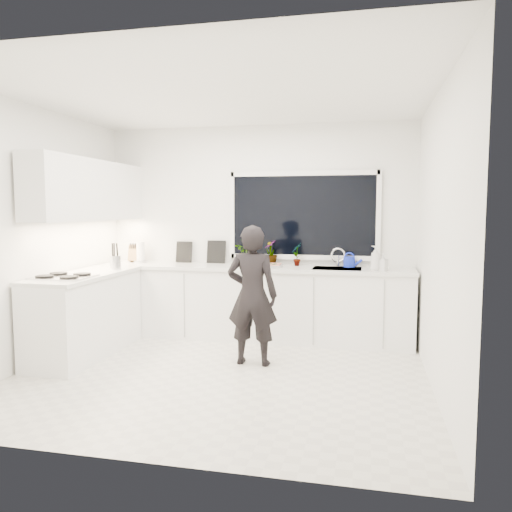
# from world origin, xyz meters

# --- Properties ---
(floor) EXTENTS (4.00, 3.50, 0.02)m
(floor) POSITION_xyz_m (0.00, 0.00, -0.01)
(floor) COLOR beige
(floor) RESTS_ON ground
(wall_back) EXTENTS (4.00, 0.02, 2.70)m
(wall_back) POSITION_xyz_m (0.00, 1.76, 1.35)
(wall_back) COLOR white
(wall_back) RESTS_ON ground
(wall_left) EXTENTS (0.02, 3.50, 2.70)m
(wall_left) POSITION_xyz_m (-2.01, 0.00, 1.35)
(wall_left) COLOR white
(wall_left) RESTS_ON ground
(wall_right) EXTENTS (0.02, 3.50, 2.70)m
(wall_right) POSITION_xyz_m (2.01, 0.00, 1.35)
(wall_right) COLOR white
(wall_right) RESTS_ON ground
(ceiling) EXTENTS (4.00, 3.50, 0.02)m
(ceiling) POSITION_xyz_m (0.00, 0.00, 2.71)
(ceiling) COLOR white
(ceiling) RESTS_ON wall_back
(window) EXTENTS (1.80, 0.02, 1.00)m
(window) POSITION_xyz_m (0.60, 1.73, 1.55)
(window) COLOR black
(window) RESTS_ON wall_back
(base_cabinets_back) EXTENTS (3.92, 0.58, 0.88)m
(base_cabinets_back) POSITION_xyz_m (0.00, 1.45, 0.44)
(base_cabinets_back) COLOR white
(base_cabinets_back) RESTS_ON floor
(base_cabinets_left) EXTENTS (0.58, 1.60, 0.88)m
(base_cabinets_left) POSITION_xyz_m (-1.67, 0.35, 0.44)
(base_cabinets_left) COLOR white
(base_cabinets_left) RESTS_ON floor
(countertop_back) EXTENTS (3.94, 0.62, 0.04)m
(countertop_back) POSITION_xyz_m (0.00, 1.44, 0.90)
(countertop_back) COLOR silver
(countertop_back) RESTS_ON base_cabinets_back
(countertop_left) EXTENTS (0.62, 1.60, 0.04)m
(countertop_left) POSITION_xyz_m (-1.67, 0.35, 0.90)
(countertop_left) COLOR silver
(countertop_left) RESTS_ON base_cabinets_left
(upper_cabinets) EXTENTS (0.34, 2.10, 0.70)m
(upper_cabinets) POSITION_xyz_m (-1.79, 0.70, 1.85)
(upper_cabinets) COLOR white
(upper_cabinets) RESTS_ON wall_left
(sink) EXTENTS (0.58, 0.42, 0.14)m
(sink) POSITION_xyz_m (1.05, 1.45, 0.87)
(sink) COLOR silver
(sink) RESTS_ON countertop_back
(faucet) EXTENTS (0.03, 0.03, 0.22)m
(faucet) POSITION_xyz_m (1.05, 1.65, 1.03)
(faucet) COLOR silver
(faucet) RESTS_ON countertop_back
(stovetop) EXTENTS (0.56, 0.48, 0.03)m
(stovetop) POSITION_xyz_m (-1.69, -0.00, 0.94)
(stovetop) COLOR black
(stovetop) RESTS_ON countertop_left
(person) EXTENTS (0.54, 0.35, 1.47)m
(person) POSITION_xyz_m (0.23, 0.42, 0.73)
(person) COLOR black
(person) RESTS_ON floor
(pizza_tray) EXTENTS (0.43, 0.33, 0.03)m
(pizza_tray) POSITION_xyz_m (0.17, 1.42, 0.94)
(pizza_tray) COLOR silver
(pizza_tray) RESTS_ON countertop_back
(pizza) EXTENTS (0.39, 0.29, 0.01)m
(pizza) POSITION_xyz_m (0.17, 1.42, 0.95)
(pizza) COLOR red
(pizza) RESTS_ON pizza_tray
(watering_can) EXTENTS (0.18, 0.18, 0.13)m
(watering_can) POSITION_xyz_m (1.19, 1.61, 0.98)
(watering_can) COLOR #152BCC
(watering_can) RESTS_ON countertop_back
(paper_towel_roll) EXTENTS (0.11, 0.11, 0.26)m
(paper_towel_roll) POSITION_xyz_m (-1.56, 1.55, 1.05)
(paper_towel_roll) COLOR white
(paper_towel_roll) RESTS_ON countertop_back
(knife_block) EXTENTS (0.14, 0.11, 0.22)m
(knife_block) POSITION_xyz_m (-1.67, 1.59, 1.03)
(knife_block) COLOR #A4794C
(knife_block) RESTS_ON countertop_back
(utensil_crock) EXTENTS (0.17, 0.17, 0.16)m
(utensil_crock) POSITION_xyz_m (-1.53, 0.80, 1.00)
(utensil_crock) COLOR silver
(utensil_crock) RESTS_ON countertop_left
(picture_frame_large) EXTENTS (0.22, 0.02, 0.28)m
(picture_frame_large) POSITION_xyz_m (-0.99, 1.69, 1.06)
(picture_frame_large) COLOR black
(picture_frame_large) RESTS_ON countertop_back
(picture_frame_small) EXTENTS (0.25, 0.02, 0.30)m
(picture_frame_small) POSITION_xyz_m (-0.54, 1.69, 1.07)
(picture_frame_small) COLOR black
(picture_frame_small) RESTS_ON countertop_back
(herb_plants) EXTENTS (0.89, 0.32, 0.33)m
(herb_plants) POSITION_xyz_m (0.05, 1.61, 1.08)
(herb_plants) COLOR #26662D
(herb_plants) RESTS_ON countertop_back
(soap_bottles) EXTENTS (0.23, 0.15, 0.29)m
(soap_bottles) POSITION_xyz_m (1.52, 1.30, 1.05)
(soap_bottles) COLOR #D8BF66
(soap_bottles) RESTS_ON countertop_back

